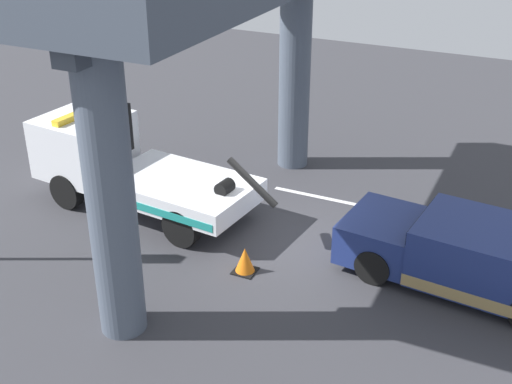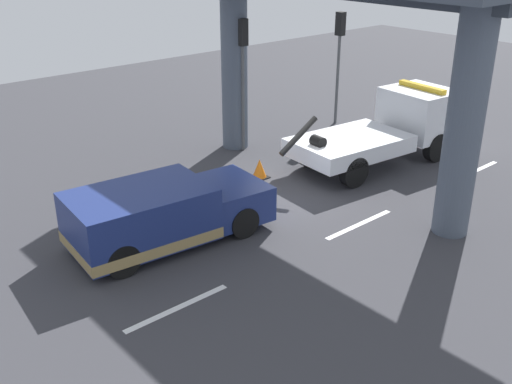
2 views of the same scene
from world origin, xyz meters
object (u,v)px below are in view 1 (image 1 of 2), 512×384
Objects in this scene: towed_van_green at (470,256)px; traffic_cone_orange at (245,261)px; tow_truck_white at (124,163)px; traffic_light_near at (124,169)px.

traffic_cone_orange is (4.77, 1.63, -0.48)m from towed_van_green.
tow_truck_white is 1.57× the size of traffic_light_near.
traffic_light_near is 4.15m from traffic_cone_orange.
towed_van_green is 7.78m from traffic_light_near.
towed_van_green is (-9.29, 0.08, -0.42)m from tow_truck_white.
tow_truck_white is at bearing -20.72° from traffic_cone_orange.
tow_truck_white reaches higher than traffic_cone_orange.
traffic_cone_orange is at bearing 159.28° from tow_truck_white.
tow_truck_white reaches higher than towed_van_green.
towed_van_green is 1.15× the size of traffic_light_near.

